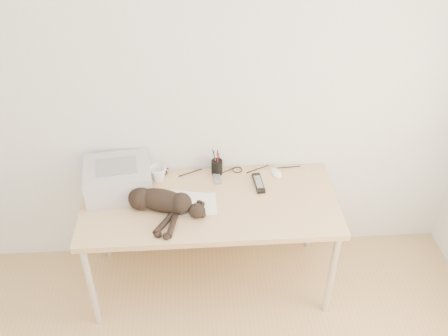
{
  "coord_description": "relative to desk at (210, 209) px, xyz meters",
  "views": [
    {
      "loc": [
        -0.07,
        -0.96,
        2.78
      ],
      "look_at": [
        0.09,
        1.34,
        1.04
      ],
      "focal_mm": 40.0,
      "sensor_mm": 36.0,
      "label": 1
    }
  ],
  "objects": [
    {
      "name": "remote_grey",
      "position": [
        0.06,
        0.16,
        0.14
      ],
      "size": [
        0.06,
        0.17,
        0.02
      ],
      "primitive_type": "cube",
      "rotation": [
        0.0,
        0.0,
        0.09
      ],
      "color": "slate",
      "rests_on": "desk"
    },
    {
      "name": "pen_cup",
      "position": [
        0.06,
        0.2,
        0.19
      ],
      "size": [
        0.07,
        0.07,
        0.19
      ],
      "color": "black",
      "rests_on": "desk"
    },
    {
      "name": "mug",
      "position": [
        -0.33,
        0.16,
        0.18
      ],
      "size": [
        0.15,
        0.15,
        0.1
      ],
      "primitive_type": "imported",
      "rotation": [
        0.0,
        0.0,
        1.04
      ],
      "color": "white",
      "rests_on": "desk"
    },
    {
      "name": "papers",
      "position": [
        -0.12,
        -0.09,
        0.14
      ],
      "size": [
        0.34,
        0.26,
        0.01
      ],
      "color": "white",
      "rests_on": "desk"
    },
    {
      "name": "cat",
      "position": [
        -0.31,
        -0.14,
        0.2
      ],
      "size": [
        0.63,
        0.44,
        0.15
      ],
      "rotation": [
        0.0,
        0.0,
        -0.34
      ],
      "color": "black",
      "rests_on": "desk"
    },
    {
      "name": "cable_tangle",
      "position": [
        0.0,
        0.22,
        0.14
      ],
      "size": [
        1.36,
        0.07,
        0.01
      ],
      "primitive_type": null,
      "color": "black",
      "rests_on": "desk"
    },
    {
      "name": "remote_black",
      "position": [
        0.32,
        0.07,
        0.14
      ],
      "size": [
        0.07,
        0.2,
        0.02
      ],
      "primitive_type": "cube",
      "rotation": [
        0.0,
        0.0,
        0.08
      ],
      "color": "black",
      "rests_on": "desk"
    },
    {
      "name": "desk",
      "position": [
        0.0,
        0.0,
        0.0
      ],
      "size": [
        1.6,
        0.7,
        0.74
      ],
      "color": "tan",
      "rests_on": "floor"
    },
    {
      "name": "mouse",
      "position": [
        0.46,
        0.17,
        0.15
      ],
      "size": [
        0.09,
        0.13,
        0.04
      ],
      "primitive_type": "ellipsoid",
      "rotation": [
        0.0,
        0.0,
        0.21
      ],
      "color": "white",
      "rests_on": "desk"
    },
    {
      "name": "printer",
      "position": [
        -0.57,
        0.07,
        0.23
      ],
      "size": [
        0.45,
        0.4,
        0.2
      ],
      "color": "#ADADB2",
      "rests_on": "desk"
    },
    {
      "name": "wall_back",
      "position": [
        0.0,
        0.27,
        0.69
      ],
      "size": [
        3.5,
        0.0,
        3.5
      ],
      "primitive_type": "plane",
      "rotation": [
        1.57,
        0.0,
        0.0
      ],
      "color": "silver",
      "rests_on": "floor"
    }
  ]
}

